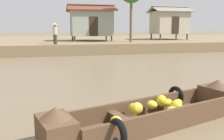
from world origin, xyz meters
name	(u,v)px	position (x,y,z in m)	size (l,w,h in m)	color
ground_plane	(103,79)	(0.00, 10.00, 0.00)	(300.00, 300.00, 0.00)	#726047
riverbank_strip	(70,43)	(0.00, 28.62, 0.43)	(160.00, 20.00, 0.86)	#7F6B4C
banana_boat	(153,113)	(0.09, 4.91, 0.29)	(4.98, 2.38, 0.80)	brown
stilt_house_left	(91,22)	(1.75, 23.96, 2.67)	(4.64, 3.23, 3.52)	#4C3826
stilt_house_mid_left	(169,22)	(10.49, 24.60, 2.76)	(4.22, 3.28, 3.60)	#4C3826
vendor_person	(55,32)	(-1.80, 19.61, 1.79)	(0.44, 0.44, 1.66)	#332D28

